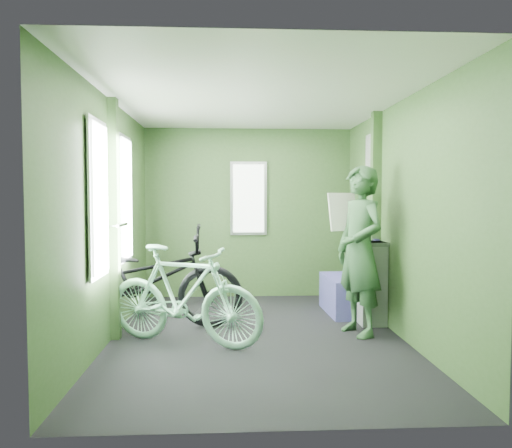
{
  "coord_description": "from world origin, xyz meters",
  "views": [
    {
      "loc": [
        -0.27,
        -4.82,
        1.36
      ],
      "look_at": [
        0.0,
        0.1,
        1.1
      ],
      "focal_mm": 35.0,
      "sensor_mm": 36.0,
      "label": 1
    }
  ],
  "objects_px": {
    "bicycle_black": "(146,330)",
    "passenger": "(360,250)",
    "bench_seat": "(349,290)",
    "bicycle_mint": "(183,346)",
    "waste_box": "(371,283)"
  },
  "relations": [
    {
      "from": "bicycle_black",
      "to": "passenger",
      "type": "bearing_deg",
      "value": -97.93
    },
    {
      "from": "bicycle_black",
      "to": "bench_seat",
      "type": "height_order",
      "value": "bench_seat"
    },
    {
      "from": "passenger",
      "to": "bench_seat",
      "type": "xyz_separation_m",
      "value": [
        0.12,
        0.92,
        -0.57
      ]
    },
    {
      "from": "bench_seat",
      "to": "bicycle_mint",
      "type": "bearing_deg",
      "value": -148.09
    },
    {
      "from": "passenger",
      "to": "waste_box",
      "type": "xyz_separation_m",
      "value": [
        0.24,
        0.41,
        -0.39
      ]
    },
    {
      "from": "bicycle_mint",
      "to": "passenger",
      "type": "height_order",
      "value": "passenger"
    },
    {
      "from": "bicycle_black",
      "to": "waste_box",
      "type": "relative_size",
      "value": 2.23
    },
    {
      "from": "bicycle_mint",
      "to": "bench_seat",
      "type": "bearing_deg",
      "value": -32.27
    },
    {
      "from": "bicycle_black",
      "to": "bench_seat",
      "type": "relative_size",
      "value": 2.19
    },
    {
      "from": "waste_box",
      "to": "bench_seat",
      "type": "distance_m",
      "value": 0.54
    },
    {
      "from": "bicycle_mint",
      "to": "waste_box",
      "type": "distance_m",
      "value": 2.12
    },
    {
      "from": "bicycle_black",
      "to": "bicycle_mint",
      "type": "xyz_separation_m",
      "value": [
        0.43,
        -0.58,
        0.0
      ]
    },
    {
      "from": "passenger",
      "to": "waste_box",
      "type": "bearing_deg",
      "value": 129.12
    },
    {
      "from": "passenger",
      "to": "waste_box",
      "type": "distance_m",
      "value": 0.62
    },
    {
      "from": "bench_seat",
      "to": "bicycle_black",
      "type": "bearing_deg",
      "value": -165.9
    }
  ]
}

